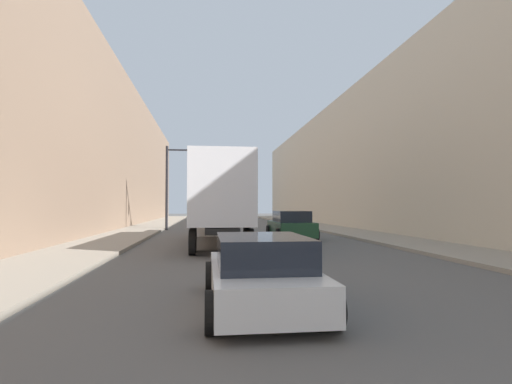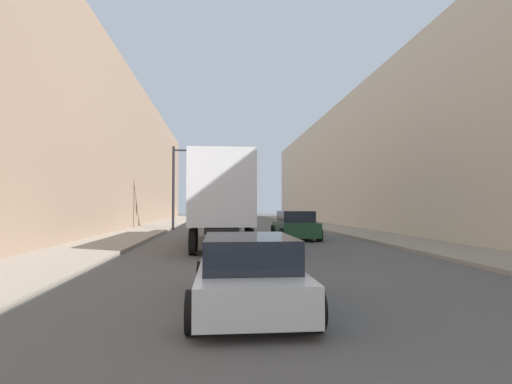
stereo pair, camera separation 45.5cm
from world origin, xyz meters
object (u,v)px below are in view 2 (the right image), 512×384
at_px(suv_car, 295,226).
at_px(traffic_signal_gantry, 190,173).
at_px(semi_truck, 221,199).
at_px(sedan_car, 248,273).

relative_size(suv_car, traffic_signal_gantry, 0.72).
distance_m(semi_truck, traffic_signal_gantry, 11.49).
relative_size(sedan_car, traffic_signal_gantry, 0.66).
height_order(semi_truck, traffic_signal_gantry, traffic_signal_gantry).
xyz_separation_m(semi_truck, traffic_signal_gantry, (-2.39, 11.00, 2.27)).
bearing_deg(traffic_signal_gantry, semi_truck, -77.72).
height_order(sedan_car, suv_car, suv_car).
relative_size(semi_truck, traffic_signal_gantry, 2.02).
bearing_deg(semi_truck, traffic_signal_gantry, 102.28).
distance_m(semi_truck, sedan_car, 13.41).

